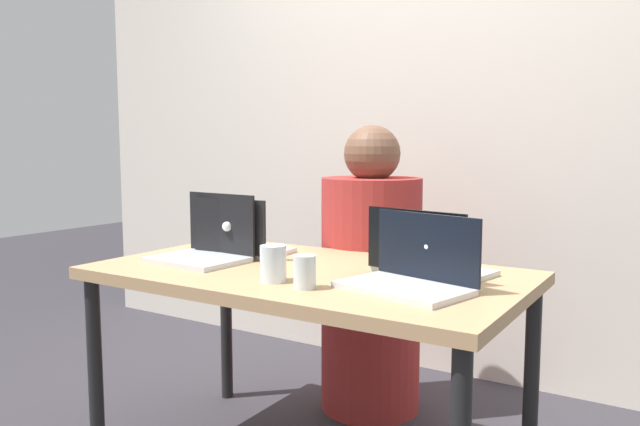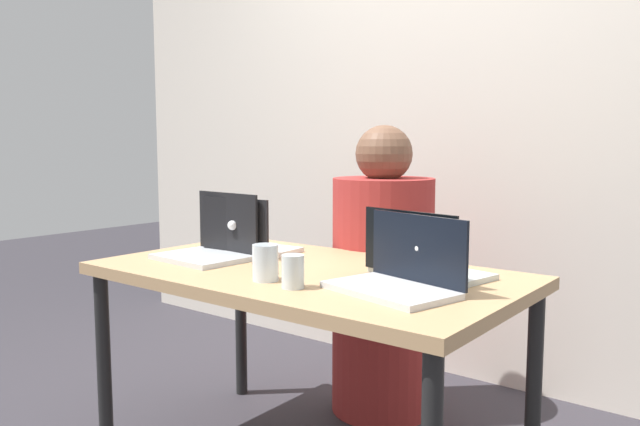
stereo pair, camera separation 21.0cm
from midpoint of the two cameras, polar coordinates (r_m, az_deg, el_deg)
name	(u,v)px [view 2 (the right image)]	position (r m, az deg, el deg)	size (l,w,h in m)	color
back_wall	(465,104)	(3.07, 15.10, 9.58)	(4.50, 0.10, 2.60)	silver
desk	(305,289)	(2.08, 1.57, -6.96)	(1.40, 0.79, 0.70)	tan
person_at_center	(382,286)	(2.62, 8.04, -6.66)	(0.46, 0.46, 1.19)	#A42D2A
laptop_front_left	(211,244)	(2.27, -7.33, -2.89)	(0.33, 0.28, 0.23)	silver
laptop_back_right	(424,263)	(1.97, 12.49, -4.49)	(0.39, 0.28, 0.21)	silver
laptop_front_right	(400,275)	(1.78, 10.67, -5.65)	(0.40, 0.30, 0.21)	silver
laptop_back_left	(248,241)	(2.35, -4.08, -2.60)	(0.32, 0.26, 0.22)	silver
water_glass_center	(265,265)	(1.88, -1.83, -4.81)	(0.08, 0.08, 0.11)	silver
water_glass_right	(293,274)	(1.79, 0.87, -5.61)	(0.07, 0.07, 0.10)	silver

